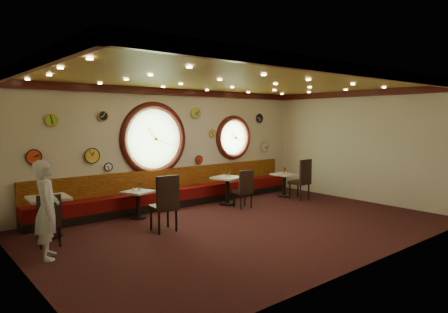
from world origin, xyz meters
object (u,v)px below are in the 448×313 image
waiter (47,209)px  condiment_b_salt (133,189)px  condiment_d_pepper (288,172)px  condiment_a_bottle (52,192)px  condiment_b_pepper (140,189)px  condiment_c_pepper (229,175)px  chair_b (166,200)px  condiment_b_bottle (139,187)px  condiment_c_salt (226,175)px  table_d (284,182)px  table_a (49,212)px  table_c (227,187)px  table_b (138,201)px  chair_a (49,217)px  condiment_a_pepper (51,194)px  condiment_d_bottle (285,170)px  condiment_d_salt (283,172)px  condiment_a_salt (41,195)px  condiment_c_bottle (229,173)px  chair_d (302,177)px  chair_c (245,187)px

waiter → condiment_b_salt: bearing=-38.8°
condiment_d_pepper → condiment_a_bottle: 6.79m
condiment_b_pepper → condiment_d_pepper: (4.73, -0.48, 0.05)m
condiment_c_pepper → chair_b: bearing=-156.7°
condiment_b_bottle → condiment_c_pepper: bearing=-5.9°
condiment_c_salt → condiment_d_pepper: size_ratio=0.94×
table_d → table_a: bearing=178.6°
table_c → table_b: bearing=176.3°
table_a → chair_a: bearing=-105.3°
condiment_c_salt → condiment_a_pepper: condiment_a_pepper is taller
chair_b → condiment_d_bottle: size_ratio=4.24×
table_c → condiment_a_bottle: (-4.63, 0.06, 0.40)m
table_d → condiment_d_salt: condiment_d_salt is taller
table_c → chair_b: bearing=-155.7°
condiment_a_salt → condiment_a_pepper: size_ratio=1.06×
waiter → condiment_c_bottle: bearing=-56.8°
condiment_c_bottle → table_c: bearing=-145.6°
chair_d → condiment_d_salt: bearing=96.2°
condiment_b_salt → chair_b: bearing=-89.5°
chair_c → condiment_b_salt: size_ratio=6.64×
condiment_c_pepper → condiment_c_bottle: condiment_c_bottle is taller
condiment_b_pepper → condiment_c_pepper: condiment_c_pepper is taller
chair_d → condiment_c_bottle: bearing=150.7°
chair_b → chair_d: size_ratio=1.01×
condiment_c_pepper → waiter: bearing=-166.0°
condiment_d_salt → waiter: 7.24m
table_d → condiment_d_pepper: bearing=-50.3°
chair_d → condiment_a_pepper: chair_d is taller
condiment_a_salt → condiment_a_bottle: condiment_a_bottle is taller
condiment_a_salt → condiment_c_bottle: bearing=1.5°
condiment_c_bottle → waiter: (-5.28, -1.44, -0.02)m
condiment_c_salt → condiment_b_bottle: condiment_c_salt is taller
condiment_a_bottle → table_c: bearing=-0.7°
chair_a → condiment_a_bottle: 0.88m
condiment_d_pepper → condiment_d_bottle: condiment_d_bottle is taller
condiment_b_pepper → table_c: bearing=-3.8°
condiment_b_bottle → condiment_c_bottle: bearing=-2.3°
condiment_b_bottle → condiment_d_salt: bearing=-5.7°
condiment_a_pepper → condiment_c_pepper: 4.71m
condiment_c_pepper → condiment_d_pepper: condiment_c_pepper is taller
condiment_d_salt → condiment_b_bottle: (-4.61, 0.46, 0.00)m
table_a → condiment_d_pepper: table_a is taller
chair_a → table_c: bearing=22.8°
table_c → condiment_b_pepper: table_c is taller
condiment_c_salt → table_d: bearing=-6.4°
table_b → condiment_d_salt: condiment_d_salt is taller
condiment_b_salt → waiter: (-2.38, -1.56, 0.13)m
condiment_d_salt → condiment_c_bottle: 1.91m
chair_a → condiment_d_pepper: 7.07m
table_c → condiment_c_salt: 0.34m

